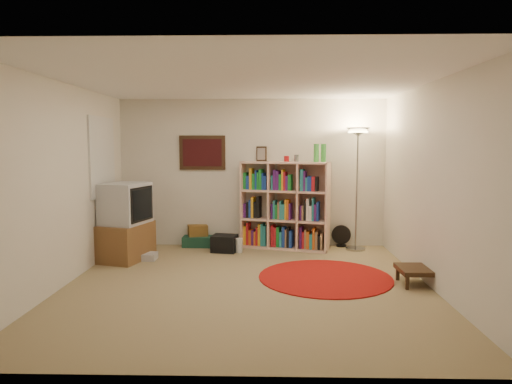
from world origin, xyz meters
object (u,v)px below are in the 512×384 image
bookshelf (284,207)px  floor_fan (341,236)px  suitcase (200,241)px  tv_stand (126,223)px  side_table (418,270)px  floor_lamp (358,149)px

bookshelf → floor_fan: bookshelf is taller
bookshelf → suitcase: size_ratio=3.11×
floor_fan → tv_stand: bearing=-149.7°
floor_fan → side_table: floor_fan is taller
tv_stand → suitcase: size_ratio=2.08×
bookshelf → suitcase: 1.57m
floor_fan → tv_stand: size_ratio=0.32×
floor_fan → side_table: bearing=-59.6°
tv_stand → side_table: (4.00, -1.15, -0.38)m
floor_lamp → suitcase: 3.07m
floor_lamp → suitcase: (-2.63, 0.21, -1.58)m
tv_stand → suitcase: bearing=60.8°
suitcase → floor_fan: bearing=2.0°
floor_fan → side_table: 2.20m
bookshelf → suitcase: (-1.44, 0.12, -0.62)m
floor_fan → bookshelf: bearing=-158.0°
floor_lamp → tv_stand: bearing=-168.4°
floor_fan → tv_stand: tv_stand is taller
tv_stand → side_table: 4.18m
floor_lamp → side_table: (0.41, -1.89, -1.48)m
floor_fan → suitcase: floor_fan is taller
suitcase → side_table: bearing=-33.0°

